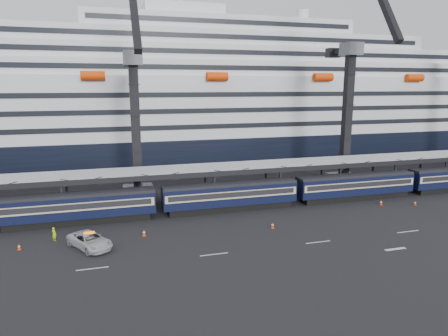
# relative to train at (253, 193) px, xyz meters

# --- Properties ---
(ground) EXTENTS (260.00, 260.00, 0.00)m
(ground) POSITION_rel_train_xyz_m (4.65, -10.00, -2.20)
(ground) COLOR black
(ground) RESTS_ON ground
(lane_markings) EXTENTS (111.00, 4.27, 0.02)m
(lane_markings) POSITION_rel_train_xyz_m (12.80, -15.23, -2.19)
(lane_markings) COLOR beige
(lane_markings) RESTS_ON ground
(train) EXTENTS (133.05, 3.00, 4.05)m
(train) POSITION_rel_train_xyz_m (0.00, 0.00, 0.00)
(train) COLOR black
(train) RESTS_ON ground
(canopy) EXTENTS (130.00, 6.25, 5.53)m
(canopy) POSITION_rel_train_xyz_m (4.65, 4.00, 3.05)
(canopy) COLOR #A0A4A9
(canopy) RESTS_ON ground
(cruise_ship) EXTENTS (214.09, 28.84, 34.00)m
(cruise_ship) POSITION_rel_train_xyz_m (3.57, 35.99, 10.14)
(cruise_ship) COLOR black
(cruise_ship) RESTS_ON ground
(crane_dark_near) EXTENTS (4.50, 17.75, 35.08)m
(crane_dark_near) POSITION_rel_train_xyz_m (-15.35, 8.59, 9.73)
(crane_dark_near) COLOR #4D5155
(crane_dark_near) RESTS_ON ground
(crane_dark_mid) EXTENTS (4.50, 18.24, 39.64)m
(crane_dark_mid) POSITION_rel_train_xyz_m (19.65, 7.59, 11.16)
(crane_dark_mid) COLOR #4D5155
(crane_dark_mid) RESTS_ON ground
(pickup_truck) EXTENTS (5.47, 6.46, 1.64)m
(pickup_truck) POSITION_rel_train_xyz_m (-21.76, -8.66, -1.38)
(pickup_truck) COLOR #AFB2B7
(pickup_truck) RESTS_ON ground
(worker) EXTENTS (0.69, 0.67, 1.60)m
(worker) POSITION_rel_train_xyz_m (-25.71, -5.48, -1.40)
(worker) COLOR #BBDD0B
(worker) RESTS_ON ground
(traffic_cone_b) EXTENTS (0.36, 0.36, 0.72)m
(traffic_cone_b) POSITION_rel_train_xyz_m (-29.01, -7.18, -1.85)
(traffic_cone_b) COLOR #DF3B07
(traffic_cone_b) RESTS_ON ground
(traffic_cone_c) EXTENTS (0.42, 0.42, 0.83)m
(traffic_cone_c) POSITION_rel_train_xyz_m (-15.88, -6.70, -1.79)
(traffic_cone_c) COLOR #DF3B07
(traffic_cone_c) RESTS_ON ground
(traffic_cone_d) EXTENTS (0.41, 0.41, 0.81)m
(traffic_cone_d) POSITION_rel_train_xyz_m (-0.50, -8.46, -1.80)
(traffic_cone_d) COLOR #DF3B07
(traffic_cone_d) RESTS_ON ground
(traffic_cone_e) EXTENTS (0.40, 0.40, 0.80)m
(traffic_cone_e) POSITION_rel_train_xyz_m (18.60, -3.73, -1.81)
(traffic_cone_e) COLOR #DF3B07
(traffic_cone_e) RESTS_ON ground
(traffic_cone_f) EXTENTS (0.35, 0.35, 0.70)m
(traffic_cone_f) POSITION_rel_train_xyz_m (23.32, -5.20, -1.86)
(traffic_cone_f) COLOR #DF3B07
(traffic_cone_f) RESTS_ON ground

